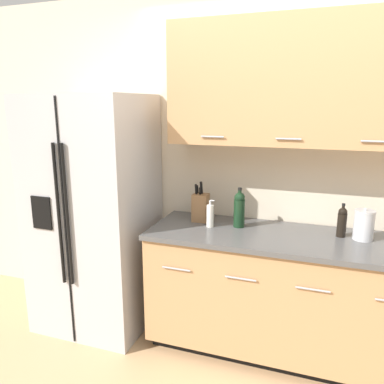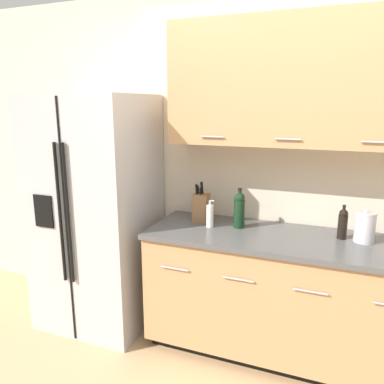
{
  "view_description": "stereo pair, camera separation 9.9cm",
  "coord_description": "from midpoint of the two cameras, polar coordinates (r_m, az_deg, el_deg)",
  "views": [
    {
      "loc": [
        0.11,
        -1.52,
        1.77
      ],
      "look_at": [
        -0.75,
        0.96,
        1.15
      ],
      "focal_mm": 35.0,
      "sensor_mm": 36.0,
      "label": 1
    },
    {
      "loc": [
        0.2,
        -1.49,
        1.77
      ],
      "look_at": [
        -0.75,
        0.96,
        1.15
      ],
      "focal_mm": 35.0,
      "sensor_mm": 36.0,
      "label": 2
    }
  ],
  "objects": [
    {
      "name": "knife_block",
      "position": [
        2.83,
        2.38,
        -2.32
      ],
      "size": [
        0.11,
        0.11,
        0.31
      ],
      "color": "olive",
      "rests_on": "counter_unit"
    },
    {
      "name": "counter_unit",
      "position": [
        2.81,
        14.13,
        -15.06
      ],
      "size": [
        1.85,
        0.64,
        0.9
      ],
      "color": "black",
      "rests_on": "ground_plane"
    },
    {
      "name": "steel_canister",
      "position": [
        2.68,
        25.83,
        -4.83
      ],
      "size": [
        0.13,
        0.13,
        0.21
      ],
      "color": "#B7B7BA",
      "rests_on": "counter_unit"
    },
    {
      "name": "wall_back",
      "position": [
        2.79,
        17.53,
        6.14
      ],
      "size": [
        10.0,
        0.39,
        2.6
      ],
      "color": "beige",
      "rests_on": "ground_plane"
    },
    {
      "name": "refrigerator",
      "position": [
        3.08,
        -13.46,
        -3.12
      ],
      "size": [
        0.86,
        0.75,
        1.84
      ],
      "color": "#B2B2B5",
      "rests_on": "ground_plane"
    },
    {
      "name": "soap_dispenser",
      "position": [
        2.71,
        3.8,
        -3.62
      ],
      "size": [
        0.06,
        0.05,
        0.2
      ],
      "color": "silver",
      "rests_on": "counter_unit"
    },
    {
      "name": "wine_bottle",
      "position": [
        2.71,
        8.27,
        -2.62
      ],
      "size": [
        0.08,
        0.08,
        0.29
      ],
      "color": "black",
      "rests_on": "counter_unit"
    },
    {
      "name": "oil_bottle",
      "position": [
        2.68,
        22.97,
        -4.4
      ],
      "size": [
        0.06,
        0.06,
        0.23
      ],
      "color": "black",
      "rests_on": "counter_unit"
    }
  ]
}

